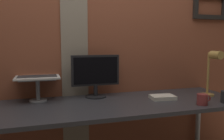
% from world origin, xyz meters
% --- Properties ---
extents(brick_wall_back, '(3.52, 0.16, 2.38)m').
position_xyz_m(brick_wall_back, '(0.00, 0.42, 1.19)').
color(brick_wall_back, brown).
rests_on(brick_wall_back, ground_plane).
extents(desk, '(2.14, 0.71, 0.76)m').
position_xyz_m(desk, '(0.14, 0.00, 0.69)').
color(desk, '#333338').
rests_on(desk, ground_plane).
extents(monitor, '(0.42, 0.18, 0.37)m').
position_xyz_m(monitor, '(0.03, 0.24, 0.97)').
color(monitor, black).
rests_on(monitor, desk).
extents(laptop_stand, '(0.28, 0.22, 0.19)m').
position_xyz_m(laptop_stand, '(-0.45, 0.24, 0.89)').
color(laptop_stand, gray).
rests_on(laptop_stand, desk).
extents(laptop, '(0.35, 0.33, 0.24)m').
position_xyz_m(laptop, '(-0.45, 0.32, 1.01)').
color(laptop, silver).
rests_on(laptop, laptop_stand).
extents(desk_lamp, '(0.12, 0.20, 0.40)m').
position_xyz_m(desk_lamp, '(1.01, -0.05, 1.01)').
color(desk_lamp, tan).
rests_on(desk_lamp, desk).
extents(coffee_mug, '(0.12, 0.08, 0.08)m').
position_xyz_m(coffee_mug, '(0.75, -0.26, 0.80)').
color(coffee_mug, maroon).
rests_on(coffee_mug, desk).
extents(paper_clutter_stack, '(0.21, 0.16, 0.03)m').
position_xyz_m(paper_clutter_stack, '(0.56, 0.00, 0.77)').
color(paper_clutter_stack, silver).
rests_on(paper_clutter_stack, desk).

